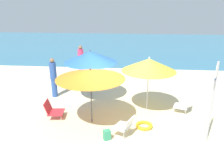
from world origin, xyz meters
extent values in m
plane|color=beige|center=(0.00, 0.00, 0.00)|extent=(40.00, 40.00, 0.00)
cube|color=teal|center=(0.00, 14.26, 0.00)|extent=(40.00, 16.00, 0.01)
cylinder|color=#4C4C51|center=(-0.95, -0.40, 0.91)|extent=(0.04, 0.04, 1.81)
cone|color=orange|center=(-0.95, -0.40, 1.67)|extent=(2.19, 2.19, 0.28)
sphere|color=#4C4C51|center=(-0.95, -0.40, 1.84)|extent=(0.06, 0.06, 0.06)
cylinder|color=silver|center=(0.92, 0.76, 0.97)|extent=(0.04, 0.04, 1.93)
cone|color=yellow|center=(0.92, 0.76, 1.71)|extent=(1.93, 1.93, 0.44)
sphere|color=silver|center=(0.92, 0.76, 1.96)|extent=(0.06, 0.06, 0.06)
cylinder|color=#4C4C51|center=(-1.30, 1.56, 1.00)|extent=(0.04, 0.04, 1.99)
cone|color=blue|center=(-1.30, 1.56, 1.77)|extent=(2.08, 2.08, 0.45)
sphere|color=#4C4C51|center=(-1.30, 1.56, 2.02)|extent=(0.06, 0.06, 0.06)
cube|color=red|center=(-2.23, -0.21, 0.21)|extent=(0.56, 0.60, 0.03)
cube|color=red|center=(-2.50, -0.23, 0.41)|extent=(0.21, 0.57, 0.40)
cylinder|color=silver|center=(-2.05, 0.03, 0.10)|extent=(0.02, 0.02, 0.19)
cylinder|color=silver|center=(-2.01, -0.41, 0.10)|extent=(0.02, 0.02, 0.19)
cylinder|color=silver|center=(-2.45, -0.01, 0.10)|extent=(0.02, 0.02, 0.19)
cylinder|color=silver|center=(-2.41, -0.45, 0.10)|extent=(0.02, 0.02, 0.19)
cube|color=white|center=(0.09, -1.07, 0.27)|extent=(0.61, 0.67, 0.03)
cube|color=white|center=(0.29, -1.17, 0.44)|extent=(0.35, 0.55, 0.34)
cylinder|color=silver|center=(-0.15, -1.20, 0.13)|extent=(0.02, 0.02, 0.26)
cylinder|color=silver|center=(0.03, -0.81, 0.13)|extent=(0.02, 0.02, 0.26)
cylinder|color=silver|center=(0.15, -1.34, 0.13)|extent=(0.02, 0.02, 0.26)
cylinder|color=silver|center=(0.34, -0.95, 0.13)|extent=(0.02, 0.02, 0.26)
cube|color=white|center=(2.15, 0.66, 0.21)|extent=(0.61, 0.62, 0.03)
cube|color=white|center=(2.39, 0.58, 0.43)|extent=(0.31, 0.52, 0.42)
cylinder|color=silver|center=(1.90, 0.53, 0.10)|extent=(0.02, 0.02, 0.20)
cylinder|color=silver|center=(2.03, 0.91, 0.10)|extent=(0.02, 0.02, 0.20)
cylinder|color=silver|center=(2.27, 0.41, 0.10)|extent=(0.02, 0.02, 0.20)
cylinder|color=silver|center=(2.39, 0.79, 0.10)|extent=(0.02, 0.02, 0.20)
cube|color=navy|center=(-1.98, 2.62, 0.23)|extent=(0.73, 0.74, 0.03)
cube|color=navy|center=(-2.18, 2.78, 0.41)|extent=(0.46, 0.52, 0.35)
cylinder|color=silver|center=(-1.69, 2.66, 0.11)|extent=(0.02, 0.02, 0.21)
cylinder|color=silver|center=(-1.97, 2.32, 0.11)|extent=(0.02, 0.02, 0.21)
cylinder|color=silver|center=(-1.99, 2.91, 0.11)|extent=(0.02, 0.02, 0.21)
cylinder|color=silver|center=(-2.27, 2.57, 0.11)|extent=(0.02, 0.02, 0.21)
cylinder|color=#DB3866|center=(-2.50, 5.06, 0.41)|extent=(0.27, 0.27, 0.81)
cylinder|color=#DB3866|center=(-2.50, 5.06, 1.09)|extent=(0.31, 0.31, 0.55)
sphere|color=#896042|center=(-2.50, 5.06, 1.47)|extent=(0.20, 0.20, 0.20)
cylinder|color=#2D519E|center=(-2.90, 1.65, 0.39)|extent=(0.23, 0.23, 0.79)
cylinder|color=#2D519E|center=(-2.90, 1.65, 1.13)|extent=(0.27, 0.27, 0.69)
sphere|color=#896042|center=(-2.90, 1.65, 1.57)|extent=(0.18, 0.18, 0.18)
cylinder|color=#ADADB2|center=(2.51, -1.24, 1.19)|extent=(0.06, 0.06, 2.38)
cube|color=white|center=(2.51, -1.24, 2.12)|extent=(0.21, 0.39, 0.40)
cube|color=navy|center=(2.51, -1.24, 1.95)|extent=(0.21, 0.40, 0.06)
torus|color=yellow|center=(0.78, -0.58, 0.05)|extent=(0.55, 0.55, 0.11)
cube|color=#389970|center=(-0.34, -1.38, 0.15)|extent=(0.26, 0.24, 0.30)
camera|label=1|loc=(0.33, -7.13, 3.80)|focal=36.84mm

